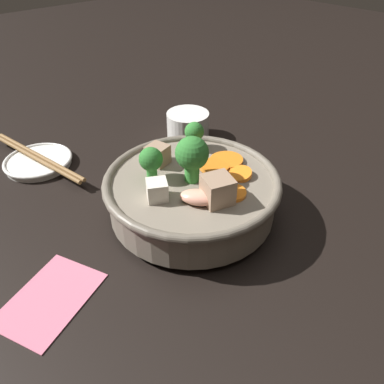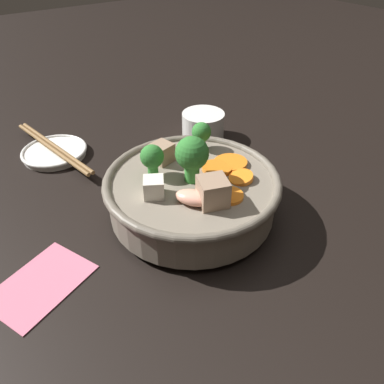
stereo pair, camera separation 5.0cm
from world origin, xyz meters
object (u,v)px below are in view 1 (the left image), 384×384
(side_saucer, at_px, (38,162))
(stirfry_bowl, at_px, (192,190))
(tea_cup, at_px, (188,125))
(chopsticks_pair, at_px, (37,157))

(side_saucer, bearing_deg, stirfry_bowl, -69.21)
(stirfry_bowl, height_order, side_saucer, stirfry_bowl)
(tea_cup, bearing_deg, chopsticks_pair, 158.60)
(chopsticks_pair, bearing_deg, tea_cup, -21.40)
(tea_cup, bearing_deg, side_saucer, 158.60)
(side_saucer, bearing_deg, tea_cup, -21.40)
(stirfry_bowl, bearing_deg, tea_cup, 49.21)
(stirfry_bowl, xyz_separation_m, chopsticks_pair, (-0.10, 0.27, -0.03))
(side_saucer, distance_m, tea_cup, 0.27)
(tea_cup, bearing_deg, stirfry_bowl, -130.79)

